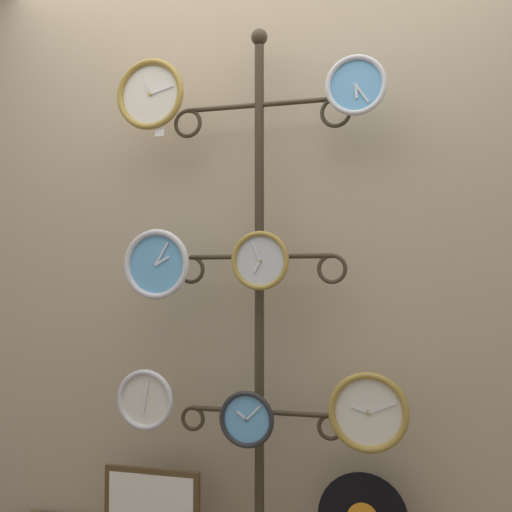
# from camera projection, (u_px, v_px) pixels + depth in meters

# --- Properties ---
(shop_wall) EXTENTS (4.40, 0.04, 2.80)m
(shop_wall) POSITION_uv_depth(u_px,v_px,m) (269.00, 211.00, 2.54)
(shop_wall) COLOR tan
(shop_wall) RESTS_ON ground_plane
(display_stand) EXTENTS (0.74, 0.33, 2.12)m
(display_stand) POSITION_uv_depth(u_px,v_px,m) (259.00, 354.00, 2.36)
(display_stand) COLOR #382D1E
(display_stand) RESTS_ON ground_plane
(clock_top_left) EXTENTS (0.29, 0.04, 0.29)m
(clock_top_left) POSITION_uv_depth(u_px,v_px,m) (151.00, 95.00, 2.42)
(clock_top_left) COLOR silver
(clock_top_right) EXTENTS (0.23, 0.04, 0.23)m
(clock_top_right) POSITION_uv_depth(u_px,v_px,m) (356.00, 86.00, 2.22)
(clock_top_right) COLOR #60A8DB
(clock_middle_left) EXTENTS (0.28, 0.04, 0.28)m
(clock_middle_left) POSITION_uv_depth(u_px,v_px,m) (157.00, 264.00, 2.37)
(clock_middle_left) COLOR #60A8DB
(clock_middle_center) EXTENTS (0.23, 0.04, 0.23)m
(clock_middle_center) POSITION_uv_depth(u_px,v_px,m) (260.00, 261.00, 2.27)
(clock_middle_center) COLOR silver
(clock_bottom_left) EXTENTS (0.24, 0.04, 0.24)m
(clock_bottom_left) POSITION_uv_depth(u_px,v_px,m) (146.00, 400.00, 2.35)
(clock_bottom_left) COLOR silver
(clock_bottom_center) EXTENTS (0.21, 0.04, 0.21)m
(clock_bottom_center) POSITION_uv_depth(u_px,v_px,m) (247.00, 419.00, 2.25)
(clock_bottom_center) COLOR #60A8DB
(clock_bottom_right) EXTENTS (0.29, 0.04, 0.29)m
(clock_bottom_right) POSITION_uv_depth(u_px,v_px,m) (368.00, 412.00, 2.15)
(clock_bottom_right) COLOR silver
(picture_frame) EXTENTS (0.41, 0.02, 0.30)m
(picture_frame) POSITION_uv_depth(u_px,v_px,m) (151.00, 506.00, 2.37)
(picture_frame) COLOR #4C381E
(picture_frame) RESTS_ON low_shelf
(price_tag_upper) EXTENTS (0.04, 0.00, 0.03)m
(price_tag_upper) POSITION_uv_depth(u_px,v_px,m) (159.00, 133.00, 2.40)
(price_tag_upper) COLOR white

